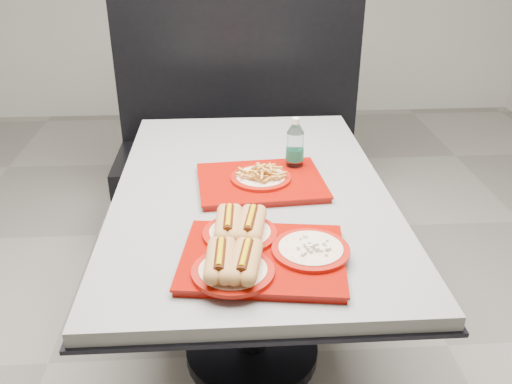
{
  "coord_description": "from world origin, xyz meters",
  "views": [
    {
      "loc": [
        -0.09,
        -1.63,
        1.56
      ],
      "look_at": [
        0.0,
        -0.2,
        0.83
      ],
      "focal_mm": 38.0,
      "sensor_mm": 36.0,
      "label": 1
    }
  ],
  "objects": [
    {
      "name": "tray_near",
      "position": [
        -0.01,
        -0.45,
        0.78
      ],
      "size": [
        0.46,
        0.4,
        0.09
      ],
      "rotation": [
        0.0,
        0.0,
        -0.13
      ],
      "color": "#880A03",
      "rests_on": "diner_table"
    },
    {
      "name": "tray_far",
      "position": [
        0.03,
        0.0,
        0.77
      ],
      "size": [
        0.44,
        0.36,
        0.08
      ],
      "rotation": [
        0.0,
        0.0,
        0.08
      ],
      "color": "#880A03",
      "rests_on": "diner_table"
    },
    {
      "name": "ground",
      "position": [
        0.0,
        0.0,
        0.0
      ],
      "size": [
        6.0,
        6.0,
        0.0
      ],
      "primitive_type": "plane",
      "color": "gray",
      "rests_on": "ground"
    },
    {
      "name": "booth_bench",
      "position": [
        0.0,
        1.09,
        0.4
      ],
      "size": [
        1.3,
        0.57,
        1.35
      ],
      "color": "black",
      "rests_on": "ground"
    },
    {
      "name": "water_bottle",
      "position": [
        0.16,
        0.11,
        0.84
      ],
      "size": [
        0.06,
        0.06,
        0.2
      ],
      "rotation": [
        0.0,
        0.0,
        0.17
      ],
      "color": "silver",
      "rests_on": "diner_table"
    },
    {
      "name": "diner_table",
      "position": [
        0.0,
        0.0,
        0.58
      ],
      "size": [
        0.92,
        1.42,
        0.75
      ],
      "color": "black",
      "rests_on": "ground"
    }
  ]
}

